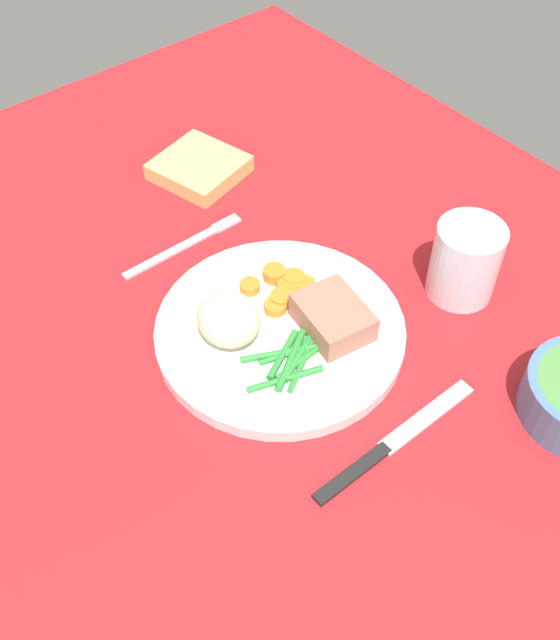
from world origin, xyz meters
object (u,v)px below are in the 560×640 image
dinner_plate (280,331)px  fork (183,246)px  knife (392,443)px  napkin (199,168)px  meat_portion (333,317)px  water_glass (464,265)px

dinner_plate → fork: (-18.21, -0.26, -0.60)cm
fork → knife: (35.64, -0.03, -0.00)cm
fork → knife: 35.64cm
napkin → knife: bearing=-12.1°
fork → napkin: size_ratio=1.58×
meat_portion → knife: size_ratio=0.39×
knife → meat_portion: bearing=158.2°
knife → water_glass: (-9.86, 20.49, 3.74)cm
meat_portion → knife: (13.79, -4.52, -2.98)cm
meat_portion → fork: bearing=-168.4°
dinner_plate → napkin: size_ratio=2.57×
knife → water_glass: bearing=112.0°
meat_portion → napkin: bearing=170.6°
meat_portion → water_glass: (3.93, 15.97, 0.75)cm
dinner_plate → meat_portion: bearing=49.4°
knife → napkin: bearing=164.3°
meat_portion → knife: bearing=-18.2°
dinner_plate → knife: (17.42, -0.29, -0.60)cm
dinner_plate → water_glass: (7.57, 20.20, 3.14)cm
dinner_plate → napkin: 30.07cm
napkin → fork: bearing=-43.6°
knife → water_glass: water_glass is taller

